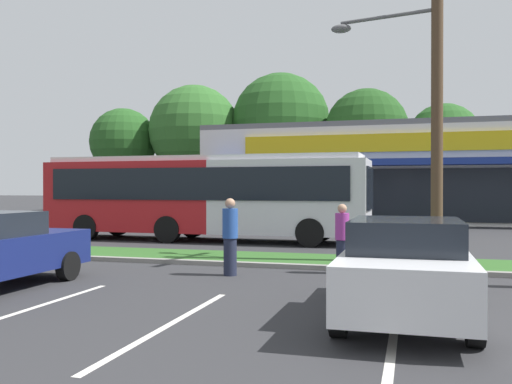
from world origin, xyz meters
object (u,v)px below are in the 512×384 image
car_2 (406,267)px  pedestrian_by_pole (342,239)px  city_bus (203,195)px  bus_stop_bench (27,245)px  pedestrian_near_bench (230,237)px  utility_pole (431,75)px  car_0 (223,214)px

car_2 → pedestrian_by_pole: pedestrian_by_pole is taller
city_bus → bus_stop_bench: (-2.23, -7.35, -1.26)m
car_2 → pedestrian_near_bench: pedestrian_near_bench is taller
utility_pole → city_bus: utility_pole is taller
car_0 → pedestrian_by_pole: bearing=-60.1°
car_0 → car_2: bearing=-62.4°
pedestrian_near_bench → pedestrian_by_pole: (2.48, 1.01, -0.07)m
utility_pole → pedestrian_by_pole: (-2.07, -1.81, -4.12)m
city_bus → utility_pole: bearing=-30.3°
utility_pole → pedestrian_near_bench: utility_pole is taller
car_2 → pedestrian_by_pole: (-1.52, 4.27, 0.03)m
bus_stop_bench → car_0: 13.87m
car_2 → city_bus: bearing=34.9°
bus_stop_bench → car_2: bearing=159.7°
bus_stop_bench → pedestrian_by_pole: bearing=-175.9°
pedestrian_near_bench → pedestrian_by_pole: 2.68m
city_bus → pedestrian_near_bench: (3.70, -7.77, -0.86)m
city_bus → car_0: bearing=103.2°
city_bus → bus_stop_bench: size_ratio=7.93×
bus_stop_bench → car_2: (9.93, -3.67, 0.30)m
utility_pole → car_0: bearing=130.3°
car_0 → pedestrian_by_pole: pedestrian_by_pole is taller
car_0 → pedestrian_near_bench: bearing=-70.2°
utility_pole → car_0: utility_pole is taller
city_bus → bus_stop_bench: bearing=-106.3°
bus_stop_bench → car_0: bearing=-93.2°
city_bus → car_2: city_bus is taller
bus_stop_bench → pedestrian_near_bench: (5.93, -0.42, 0.40)m
city_bus → pedestrian_near_bench: city_bus is taller
car_2 → pedestrian_by_pole: bearing=19.7°
car_0 → utility_pole: bearing=-49.7°
car_0 → pedestrian_by_pole: 15.29m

